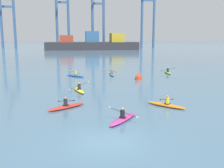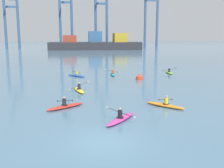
{
  "view_description": "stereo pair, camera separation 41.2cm",
  "coord_description": "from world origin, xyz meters",
  "px_view_note": "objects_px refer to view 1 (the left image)",
  "views": [
    {
      "loc": [
        -1.6,
        -13.28,
        5.51
      ],
      "look_at": [
        2.16,
        14.07,
        0.6
      ],
      "focal_mm": 42.26,
      "sensor_mm": 36.0,
      "label": 1
    },
    {
      "loc": [
        -1.19,
        -13.34,
        5.51
      ],
      "look_at": [
        2.16,
        14.07,
        0.6
      ],
      "focal_mm": 42.26,
      "sensor_mm": 36.0,
      "label": 2
    }
  ],
  "objects_px": {
    "kayak_orange": "(166,105)",
    "kayak_teal": "(112,74)",
    "kayak_blue": "(75,75)",
    "gantry_crane_west_mid": "(62,11)",
    "kayak_red": "(67,106)",
    "gantry_crane_west": "(7,14)",
    "kayak_yellow": "(79,90)",
    "channel_buoy": "(139,77)",
    "gantry_crane_east": "(149,9)",
    "gantry_crane_east_mid": "(98,11)",
    "container_barge": "(93,44)",
    "kayak_lime": "(168,72)",
    "kayak_magenta": "(123,118)"
  },
  "relations": [
    {
      "from": "gantry_crane_west",
      "to": "gantry_crane_west_mid",
      "type": "xyz_separation_m",
      "value": [
        25.85,
        -0.43,
        1.7
      ]
    },
    {
      "from": "kayak_teal",
      "to": "container_barge",
      "type": "bearing_deg",
      "value": 88.29
    },
    {
      "from": "kayak_red",
      "to": "kayak_blue",
      "type": "bearing_deg",
      "value": 87.65
    },
    {
      "from": "kayak_blue",
      "to": "kayak_yellow",
      "type": "height_order",
      "value": "kayak_yellow"
    },
    {
      "from": "gantry_crane_east_mid",
      "to": "kayak_blue",
      "type": "distance_m",
      "value": 91.74
    },
    {
      "from": "gantry_crane_east_mid",
      "to": "kayak_orange",
      "type": "height_order",
      "value": "gantry_crane_east_mid"
    },
    {
      "from": "channel_buoy",
      "to": "kayak_orange",
      "type": "bearing_deg",
      "value": -94.21
    },
    {
      "from": "channel_buoy",
      "to": "kayak_yellow",
      "type": "bearing_deg",
      "value": -139.91
    },
    {
      "from": "gantry_crane_east_mid",
      "to": "kayak_yellow",
      "type": "xyz_separation_m",
      "value": [
        -10.66,
        -99.99,
        -17.34
      ]
    },
    {
      "from": "gantry_crane_east",
      "to": "kayak_yellow",
      "type": "xyz_separation_m",
      "value": [
        -36.59,
        -106.22,
        -19.1
      ]
    },
    {
      "from": "gantry_crane_west",
      "to": "gantry_crane_east_mid",
      "type": "distance_m",
      "value": 43.39
    },
    {
      "from": "kayak_blue",
      "to": "kayak_yellow",
      "type": "relative_size",
      "value": 0.83
    },
    {
      "from": "gantry_crane_west",
      "to": "kayak_lime",
      "type": "height_order",
      "value": "gantry_crane_west"
    },
    {
      "from": "gantry_crane_east",
      "to": "gantry_crane_east_mid",
      "type": "bearing_deg",
      "value": -166.49
    },
    {
      "from": "gantry_crane_west_mid",
      "to": "gantry_crane_east_mid",
      "type": "bearing_deg",
      "value": -22.68
    },
    {
      "from": "channel_buoy",
      "to": "kayak_blue",
      "type": "xyz_separation_m",
      "value": [
        -8.23,
        3.96,
        -0.19
      ]
    },
    {
      "from": "kayak_lime",
      "to": "kayak_orange",
      "type": "bearing_deg",
      "value": -109.91
    },
    {
      "from": "gantry_crane_east_mid",
      "to": "kayak_orange",
      "type": "distance_m",
      "value": 108.51
    },
    {
      "from": "kayak_teal",
      "to": "gantry_crane_east_mid",
      "type": "bearing_deg",
      "value": 86.3
    },
    {
      "from": "kayak_orange",
      "to": "kayak_teal",
      "type": "height_order",
      "value": "same"
    },
    {
      "from": "kayak_magenta",
      "to": "kayak_yellow",
      "type": "height_order",
      "value": "kayak_yellow"
    },
    {
      "from": "gantry_crane_west",
      "to": "kayak_magenta",
      "type": "xyz_separation_m",
      "value": [
        34.83,
        -117.68,
        -16.0
      ]
    },
    {
      "from": "kayak_lime",
      "to": "gantry_crane_east",
      "type": "bearing_deg",
      "value": 76.39
    },
    {
      "from": "gantry_crane_west_mid",
      "to": "kayak_lime",
      "type": "height_order",
      "value": "gantry_crane_west_mid"
    },
    {
      "from": "kayak_yellow",
      "to": "kayak_red",
      "type": "bearing_deg",
      "value": -99.31
    },
    {
      "from": "kayak_blue",
      "to": "container_barge",
      "type": "bearing_deg",
      "value": 84.6
    },
    {
      "from": "kayak_red",
      "to": "kayak_magenta",
      "type": "height_order",
      "value": "same"
    },
    {
      "from": "kayak_red",
      "to": "kayak_yellow",
      "type": "xyz_separation_m",
      "value": [
        1.06,
        6.47,
        -0.0
      ]
    },
    {
      "from": "kayak_red",
      "to": "kayak_teal",
      "type": "height_order",
      "value": "same"
    },
    {
      "from": "kayak_orange",
      "to": "kayak_blue",
      "type": "bearing_deg",
      "value": 112.27
    },
    {
      "from": "gantry_crane_west",
      "to": "channel_buoy",
      "type": "distance_m",
      "value": 109.61
    },
    {
      "from": "kayak_lime",
      "to": "gantry_crane_west_mid",
      "type": "bearing_deg",
      "value": 101.9
    },
    {
      "from": "kayak_lime",
      "to": "kayak_teal",
      "type": "bearing_deg",
      "value": -175.06
    },
    {
      "from": "kayak_orange",
      "to": "kayak_red",
      "type": "relative_size",
      "value": 0.95
    },
    {
      "from": "container_barge",
      "to": "channel_buoy",
      "type": "height_order",
      "value": "container_barge"
    },
    {
      "from": "kayak_teal",
      "to": "kayak_orange",
      "type": "bearing_deg",
      "value": -83.97
    },
    {
      "from": "gantry_crane_west_mid",
      "to": "gantry_crane_east",
      "type": "distance_m",
      "value": 42.83
    },
    {
      "from": "channel_buoy",
      "to": "kayak_blue",
      "type": "bearing_deg",
      "value": 154.32
    },
    {
      "from": "kayak_blue",
      "to": "kayak_yellow",
      "type": "bearing_deg",
      "value": -88.05
    },
    {
      "from": "gantry_crane_west_mid",
      "to": "kayak_red",
      "type": "bearing_deg",
      "value": -87.4
    },
    {
      "from": "container_barge",
      "to": "gantry_crane_east",
      "type": "bearing_deg",
      "value": 26.05
    },
    {
      "from": "gantry_crane_east_mid",
      "to": "gantry_crane_east",
      "type": "xyz_separation_m",
      "value": [
        25.93,
        6.23,
        1.76
      ]
    },
    {
      "from": "gantry_crane_east_mid",
      "to": "kayak_magenta",
      "type": "bearing_deg",
      "value": -94.1
    },
    {
      "from": "kayak_orange",
      "to": "kayak_red",
      "type": "distance_m",
      "value": 7.95
    },
    {
      "from": "gantry_crane_west_mid",
      "to": "kayak_magenta",
      "type": "distance_m",
      "value": 118.92
    },
    {
      "from": "container_barge",
      "to": "kayak_lime",
      "type": "relative_size",
      "value": 11.8
    },
    {
      "from": "gantry_crane_west",
      "to": "kayak_orange",
      "type": "xyz_separation_m",
      "value": [
        38.92,
        -114.53,
        -16.0
      ]
    },
    {
      "from": "kayak_yellow",
      "to": "kayak_orange",
      "type": "bearing_deg",
      "value": -45.81
    },
    {
      "from": "gantry_crane_west",
      "to": "kayak_orange",
      "type": "bearing_deg",
      "value": -71.23
    },
    {
      "from": "kayak_red",
      "to": "kayak_magenta",
      "type": "xyz_separation_m",
      "value": [
        3.83,
        -3.74,
        0.0
      ]
    }
  ]
}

